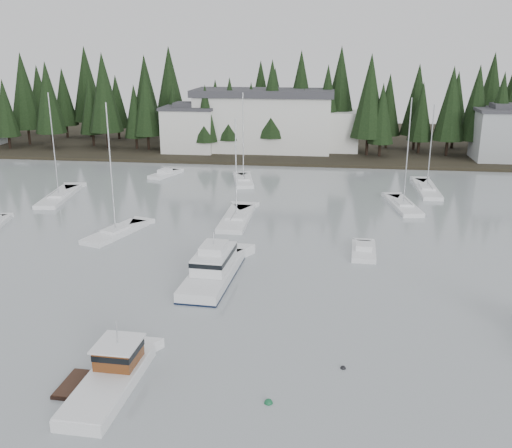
{
  "coord_description": "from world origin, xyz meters",
  "views": [
    {
      "loc": [
        7.27,
        -21.09,
        18.64
      ],
      "look_at": [
        0.48,
        30.22,
        2.5
      ],
      "focal_mm": 40.0,
      "sensor_mm": 36.0,
      "label": 1
    }
  ],
  "objects_px": {
    "house_west": "(190,128)",
    "cabin_cruiser_center": "(213,271)",
    "sailboat_7": "(403,207)",
    "runabout_1": "(364,253)",
    "sailboat_3": "(243,182)",
    "harbor_inn": "(275,121)",
    "runabout_3": "(165,175)",
    "sailboat_4": "(59,198)",
    "house_east_a": "(506,133)",
    "sailboat_5": "(427,190)",
    "sailboat_10": "(236,220)",
    "sailboat_0": "(116,234)",
    "lobster_boat_brown": "(110,378)"
  },
  "relations": [
    {
      "from": "house_east_a",
      "to": "harbor_inn",
      "type": "distance_m",
      "value": 39.21
    },
    {
      "from": "sailboat_5",
      "to": "runabout_1",
      "type": "xyz_separation_m",
      "value": [
        -9.64,
        -26.06,
        0.07
      ]
    },
    {
      "from": "house_west",
      "to": "cabin_cruiser_center",
      "type": "xyz_separation_m",
      "value": [
        15.9,
        -56.57,
        -3.97
      ]
    },
    {
      "from": "sailboat_0",
      "to": "sailboat_10",
      "type": "height_order",
      "value": "sailboat_0"
    },
    {
      "from": "house_east_a",
      "to": "runabout_1",
      "type": "height_order",
      "value": "house_east_a"
    },
    {
      "from": "harbor_inn",
      "to": "runabout_1",
      "type": "xyz_separation_m",
      "value": [
        13.67,
        -52.21,
        -5.64
      ]
    },
    {
      "from": "lobster_boat_brown",
      "to": "sailboat_7",
      "type": "relative_size",
      "value": 0.61
    },
    {
      "from": "runabout_1",
      "to": "runabout_3",
      "type": "distance_m",
      "value": 41.47
    },
    {
      "from": "sailboat_10",
      "to": "runabout_3",
      "type": "height_order",
      "value": "sailboat_10"
    },
    {
      "from": "cabin_cruiser_center",
      "to": "sailboat_5",
      "type": "bearing_deg",
      "value": -30.49
    },
    {
      "from": "house_west",
      "to": "sailboat_4",
      "type": "height_order",
      "value": "sailboat_4"
    },
    {
      "from": "sailboat_5",
      "to": "runabout_1",
      "type": "distance_m",
      "value": 27.78
    },
    {
      "from": "harbor_inn",
      "to": "sailboat_0",
      "type": "distance_m",
      "value": 51.4
    },
    {
      "from": "sailboat_4",
      "to": "runabout_1",
      "type": "distance_m",
      "value": 41.0
    },
    {
      "from": "lobster_boat_brown",
      "to": "sailboat_0",
      "type": "distance_m",
      "value": 28.22
    },
    {
      "from": "harbor_inn",
      "to": "runabout_1",
      "type": "bearing_deg",
      "value": -75.33
    },
    {
      "from": "sailboat_4",
      "to": "sailboat_7",
      "type": "height_order",
      "value": "sailboat_4"
    },
    {
      "from": "house_east_a",
      "to": "lobster_boat_brown",
      "type": "distance_m",
      "value": 82.79
    },
    {
      "from": "house_west",
      "to": "sailboat_7",
      "type": "xyz_separation_m",
      "value": [
        34.25,
        -31.76,
        -4.57
      ]
    },
    {
      "from": "house_east_a",
      "to": "sailboat_4",
      "type": "height_order",
      "value": "sailboat_4"
    },
    {
      "from": "cabin_cruiser_center",
      "to": "sailboat_0",
      "type": "bearing_deg",
      "value": 53.85
    },
    {
      "from": "lobster_boat_brown",
      "to": "sailboat_0",
      "type": "relative_size",
      "value": 0.59
    },
    {
      "from": "sailboat_3",
      "to": "runabout_1",
      "type": "height_order",
      "value": "sailboat_3"
    },
    {
      "from": "cabin_cruiser_center",
      "to": "runabout_3",
      "type": "distance_m",
      "value": 41.14
    },
    {
      "from": "sailboat_5",
      "to": "runabout_3",
      "type": "height_order",
      "value": "sailboat_5"
    },
    {
      "from": "house_west",
      "to": "lobster_boat_brown",
      "type": "bearing_deg",
      "value": -79.72
    },
    {
      "from": "sailboat_5",
      "to": "sailboat_10",
      "type": "height_order",
      "value": "sailboat_5"
    },
    {
      "from": "house_east_a",
      "to": "cabin_cruiser_center",
      "type": "xyz_separation_m",
      "value": [
        -38.1,
        -55.57,
        -4.22
      ]
    },
    {
      "from": "sailboat_5",
      "to": "sailboat_10",
      "type": "xyz_separation_m",
      "value": [
        -23.26,
        -17.01,
        -0.0
      ]
    },
    {
      "from": "sailboat_10",
      "to": "runabout_3",
      "type": "bearing_deg",
      "value": 34.03
    },
    {
      "from": "lobster_boat_brown",
      "to": "sailboat_4",
      "type": "distance_m",
      "value": 45.64
    },
    {
      "from": "sailboat_5",
      "to": "house_east_a",
      "type": "bearing_deg",
      "value": -35.93
    },
    {
      "from": "cabin_cruiser_center",
      "to": "runabout_3",
      "type": "relative_size",
      "value": 1.68
    },
    {
      "from": "harbor_inn",
      "to": "cabin_cruiser_center",
      "type": "xyz_separation_m",
      "value": [
        0.86,
        -59.91,
        -5.09
      ]
    },
    {
      "from": "house_west",
      "to": "sailboat_5",
      "type": "xyz_separation_m",
      "value": [
        38.35,
        -22.82,
        -4.6
      ]
    },
    {
      "from": "runabout_1",
      "to": "sailboat_4",
      "type": "bearing_deg",
      "value": 69.78
    },
    {
      "from": "sailboat_0",
      "to": "runabout_3",
      "type": "bearing_deg",
      "value": 23.44
    },
    {
      "from": "house_west",
      "to": "sailboat_3",
      "type": "height_order",
      "value": "sailboat_3"
    },
    {
      "from": "sailboat_10",
      "to": "house_east_a",
      "type": "bearing_deg",
      "value": -45.09
    },
    {
      "from": "runabout_3",
      "to": "sailboat_0",
      "type": "bearing_deg",
      "value": -155.61
    },
    {
      "from": "runabout_1",
      "to": "sailboat_5",
      "type": "bearing_deg",
      "value": -17.94
    },
    {
      "from": "runabout_1",
      "to": "runabout_3",
      "type": "height_order",
      "value": "same"
    },
    {
      "from": "sailboat_4",
      "to": "sailboat_10",
      "type": "height_order",
      "value": "sailboat_4"
    },
    {
      "from": "sailboat_7",
      "to": "runabout_1",
      "type": "relative_size",
      "value": 2.55
    },
    {
      "from": "runabout_1",
      "to": "harbor_inn",
      "type": "bearing_deg",
      "value": 17.03
    },
    {
      "from": "house_west",
      "to": "runabout_3",
      "type": "distance_m",
      "value": 18.94
    },
    {
      "from": "harbor_inn",
      "to": "runabout_3",
      "type": "xyz_separation_m",
      "value": [
        -14.44,
        -21.72,
        -5.64
      ]
    },
    {
      "from": "runabout_3",
      "to": "harbor_inn",
      "type": "bearing_deg",
      "value": -15.14
    },
    {
      "from": "sailboat_7",
      "to": "sailboat_10",
      "type": "relative_size",
      "value": 1.14
    },
    {
      "from": "house_west",
      "to": "sailboat_7",
      "type": "distance_m",
      "value": 46.93
    }
  ]
}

